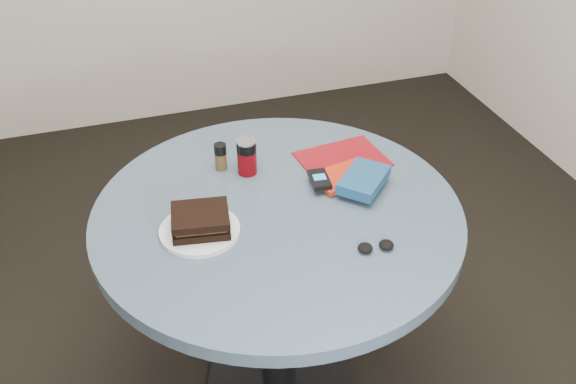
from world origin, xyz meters
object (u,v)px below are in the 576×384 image
object	(u,v)px
mp3_player	(319,179)
headphones	(376,246)
sandwich	(201,220)
pepper_grinder	(221,156)
soda_can	(247,157)
plate	(200,231)
magazine	(342,159)
novel	(364,180)
table	(278,255)
red_book	(345,176)

from	to	relation	value
mp3_player	headphones	xyz separation A→B (m)	(0.04, -0.30, -0.02)
sandwich	headphones	size ratio (longest dim) A/B	1.68
pepper_grinder	mp3_player	bearing A→B (deg)	-36.06
sandwich	soda_can	size ratio (longest dim) A/B	1.50
sandwich	headphones	distance (m)	0.45
soda_can	mp3_player	distance (m)	0.22
sandwich	mp3_player	xyz separation A→B (m)	(0.36, 0.10, -0.01)
plate	sandwich	bearing A→B (deg)	0.77
plate	pepper_grinder	world-z (taller)	pepper_grinder
sandwich	magazine	distance (m)	0.52
sandwich	novel	world-z (taller)	sandwich
magazine	table	bearing A→B (deg)	-152.43
table	sandwich	distance (m)	0.30
pepper_grinder	magazine	xyz separation A→B (m)	(0.36, -0.06, -0.04)
plate	headphones	world-z (taller)	headphones
plate	novel	distance (m)	0.48
novel	headphones	size ratio (longest dim) A/B	1.67
magazine	red_book	bearing A→B (deg)	-114.64
pepper_grinder	novel	bearing A→B (deg)	-32.58
sandwich	novel	bearing A→B (deg)	5.71
red_book	headphones	distance (m)	0.31
table	red_book	xyz separation A→B (m)	(0.22, 0.07, 0.17)
red_book	novel	world-z (taller)	novel
sandwich	mp3_player	distance (m)	0.37
mp3_player	red_book	bearing A→B (deg)	8.54
soda_can	pepper_grinder	size ratio (longest dim) A/B	1.30
red_book	mp3_player	distance (m)	0.08
novel	headphones	distance (m)	0.26
table	red_book	size ratio (longest dim) A/B	5.82
sandwich	plate	bearing A→B (deg)	-179.23
table	pepper_grinder	distance (m)	0.33
pepper_grinder	novel	distance (m)	0.42
novel	headphones	xyz separation A→B (m)	(-0.07, -0.25, -0.02)
red_book	magazine	bearing A→B (deg)	60.27
plate	pepper_grinder	xyz separation A→B (m)	(0.12, 0.27, 0.04)
novel	soda_can	bearing A→B (deg)	102.19
soda_can	novel	world-z (taller)	soda_can
plate	soda_can	size ratio (longest dim) A/B	1.92
soda_can	mp3_player	bearing A→B (deg)	-37.53
red_book	plate	bearing A→B (deg)	-177.88
novel	red_book	bearing A→B (deg)	70.88
headphones	novel	bearing A→B (deg)	73.85
magazine	sandwich	bearing A→B (deg)	-162.69
soda_can	red_book	size ratio (longest dim) A/B	0.63
sandwich	magazine	bearing A→B (deg)	23.95
table	novel	xyz separation A→B (m)	(0.25, 0.01, 0.20)
table	pepper_grinder	world-z (taller)	pepper_grinder
novel	table	bearing A→B (deg)	137.65
novel	pepper_grinder	bearing A→B (deg)	102.32
red_book	mp3_player	size ratio (longest dim) A/B	1.81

